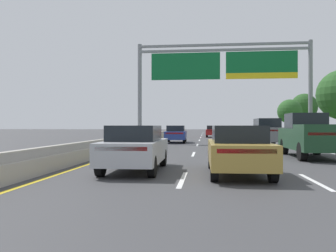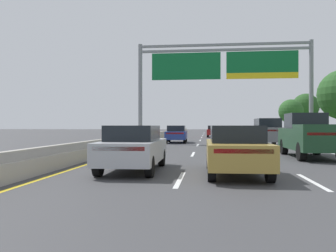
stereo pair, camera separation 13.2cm
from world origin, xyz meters
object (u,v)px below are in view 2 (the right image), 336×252
(car_red_centre_lane_sedan, at_px, (214,131))
(roadside_tree_distant, at_px, (306,107))
(car_grey_right_lane_suv, at_px, (267,132))
(pickup_truck_darkgreen, at_px, (310,136))
(roadside_tree_far, at_px, (291,112))
(car_blue_left_lane_sedan, at_px, (177,134))
(car_gold_centre_lane_sedan, at_px, (236,149))
(car_silver_left_lane_sedan, at_px, (134,147))
(overhead_sign_gantry, at_px, (223,71))

(car_red_centre_lane_sedan, bearing_deg, roadside_tree_distant, -51.31)
(car_grey_right_lane_suv, bearing_deg, pickup_truck_darkgreen, -177.51)
(roadside_tree_far, bearing_deg, car_blue_left_lane_sedan, -129.83)
(car_blue_left_lane_sedan, height_order, roadside_tree_distant, roadside_tree_distant)
(pickup_truck_darkgreen, bearing_deg, roadside_tree_distant, -14.38)
(car_gold_centre_lane_sedan, height_order, car_blue_left_lane_sedan, same)
(car_gold_centre_lane_sedan, relative_size, roadside_tree_distant, 0.65)
(car_gold_centre_lane_sedan, height_order, car_red_centre_lane_sedan, same)
(car_silver_left_lane_sedan, xyz_separation_m, roadside_tree_distant, (18.37, 46.90, 3.82))
(car_silver_left_lane_sedan, bearing_deg, car_grey_right_lane_suv, -24.82)
(roadside_tree_distant, bearing_deg, car_blue_left_lane_sedan, -124.68)
(car_gold_centre_lane_sedan, relative_size, car_silver_left_lane_sedan, 1.00)
(car_grey_right_lane_suv, bearing_deg, roadside_tree_far, -17.39)
(car_silver_left_lane_sedan, relative_size, roadside_tree_distant, 0.65)
(pickup_truck_darkgreen, relative_size, car_silver_left_lane_sedan, 1.23)
(car_silver_left_lane_sedan, xyz_separation_m, roadside_tree_far, (13.72, 36.74, 2.64))
(car_blue_left_lane_sedan, distance_m, roadside_tree_distant, 33.01)
(overhead_sign_gantry, bearing_deg, car_grey_right_lane_suv, -41.40)
(pickup_truck_darkgreen, xyz_separation_m, car_grey_right_lane_suv, (-0.41, 9.94, 0.02))
(pickup_truck_darkgreen, height_order, car_gold_centre_lane_sedan, pickup_truck_darkgreen)
(car_silver_left_lane_sedan, distance_m, car_blue_left_lane_sedan, 19.94)
(car_gold_centre_lane_sedan, relative_size, roadside_tree_far, 0.86)
(car_gold_centre_lane_sedan, bearing_deg, car_grey_right_lane_suv, -13.27)
(roadside_tree_far, bearing_deg, overhead_sign_gantry, -118.53)
(car_blue_left_lane_sedan, bearing_deg, overhead_sign_gantry, -107.98)
(roadside_tree_distant, bearing_deg, roadside_tree_far, -114.55)
(overhead_sign_gantry, relative_size, pickup_truck_darkgreen, 2.78)
(car_gold_centre_lane_sedan, bearing_deg, car_red_centre_lane_sedan, -0.56)
(car_gold_centre_lane_sedan, xyz_separation_m, roadside_tree_far, (10.27, 37.31, 2.64))
(overhead_sign_gantry, distance_m, pickup_truck_darkgreen, 14.28)
(overhead_sign_gantry, distance_m, roadside_tree_far, 20.75)
(car_blue_left_lane_sedan, bearing_deg, car_gold_centre_lane_sedan, -170.98)
(roadside_tree_far, bearing_deg, car_grey_right_lane_suv, -107.54)
(car_grey_right_lane_suv, relative_size, roadside_tree_far, 0.92)
(car_silver_left_lane_sedan, height_order, roadside_tree_distant, roadside_tree_distant)
(pickup_truck_darkgreen, distance_m, car_silver_left_lane_sedan, 9.57)
(car_red_centre_lane_sedan, height_order, car_grey_right_lane_suv, car_grey_right_lane_suv)
(pickup_truck_darkgreen, distance_m, car_grey_right_lane_suv, 9.95)
(car_red_centre_lane_sedan, relative_size, car_blue_left_lane_sedan, 1.00)
(car_silver_left_lane_sedan, distance_m, roadside_tree_far, 39.31)
(overhead_sign_gantry, relative_size, car_grey_right_lane_suv, 3.20)
(car_red_centre_lane_sedan, relative_size, car_silver_left_lane_sedan, 1.00)
(pickup_truck_darkgreen, height_order, car_red_centre_lane_sedan, pickup_truck_darkgreen)
(car_gold_centre_lane_sedan, bearing_deg, pickup_truck_darkgreen, -32.83)
(car_red_centre_lane_sedan, bearing_deg, car_blue_left_lane_sedan, 168.04)
(car_gold_centre_lane_sedan, distance_m, roadside_tree_distant, 49.91)
(overhead_sign_gantry, bearing_deg, car_red_centre_lane_sedan, 91.80)
(roadside_tree_far, bearing_deg, car_red_centre_lane_sedan, -172.96)
(overhead_sign_gantry, bearing_deg, car_blue_left_lane_sedan, 163.34)
(overhead_sign_gantry, height_order, roadside_tree_far, overhead_sign_gantry)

